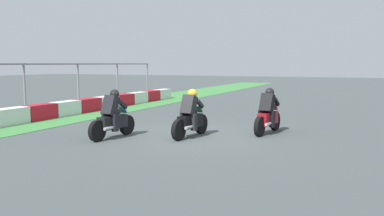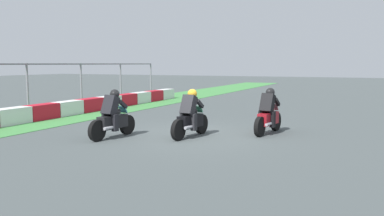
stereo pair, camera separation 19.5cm
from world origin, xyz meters
name	(u,v)px [view 1 (the left image)]	position (x,y,z in m)	size (l,w,h in m)	color
ground_plane	(193,136)	(0.00, 0.00, 0.00)	(120.00, 120.00, 0.00)	#434B4B
grass_verge	(25,122)	(0.00, 7.22, 0.01)	(72.00, 3.94, 0.02)	#408642
track_barrier	(25,114)	(0.00, 7.19, 0.32)	(24.39, 0.60, 0.64)	red
rider_lane_a	(268,115)	(1.38, -2.10, 0.62)	(2.04, 0.59, 1.51)	black
rider_lane_b	(190,117)	(-0.25, -0.02, 0.62)	(2.04, 0.57, 1.51)	black
rider_lane_c	(113,118)	(-1.38, 2.13, 0.62)	(2.04, 0.56, 1.51)	black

